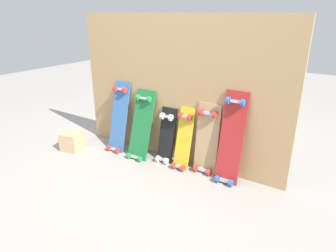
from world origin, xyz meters
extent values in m
plane|color=#9E9991|center=(0.00, 0.00, 0.00)|extent=(12.00, 12.00, 0.00)
cube|color=tan|center=(0.00, 0.07, 0.73)|extent=(2.31, 0.04, 1.47)
cube|color=#386BAD|center=(-0.66, -0.07, 0.35)|extent=(0.21, 0.23, 0.83)
cube|color=#B7B7BF|center=(-0.66, -0.18, 0.03)|extent=(0.09, 0.04, 0.03)
cube|color=#B7B7BF|center=(-0.66, 0.00, 0.68)|extent=(0.09, 0.04, 0.03)
cylinder|color=red|center=(-0.72, -0.19, 0.03)|extent=(0.03, 0.06, 0.06)
cylinder|color=red|center=(-0.59, -0.19, 0.03)|extent=(0.03, 0.06, 0.06)
cylinder|color=red|center=(-0.72, -0.02, 0.69)|extent=(0.03, 0.06, 0.06)
cylinder|color=red|center=(-0.59, -0.02, 0.69)|extent=(0.03, 0.06, 0.06)
cube|color=#1E7238|center=(-0.33, -0.08, 0.32)|extent=(0.24, 0.25, 0.78)
cube|color=#B7B7BF|center=(-0.33, -0.20, 0.02)|extent=(0.11, 0.04, 0.03)
cube|color=#B7B7BF|center=(-0.33, -0.01, 0.63)|extent=(0.11, 0.04, 0.03)
cylinder|color=#268C3F|center=(-0.41, -0.21, 0.03)|extent=(0.03, 0.06, 0.06)
cylinder|color=#268C3F|center=(-0.26, -0.21, 0.03)|extent=(0.03, 0.06, 0.06)
cylinder|color=#268C3F|center=(-0.41, -0.02, 0.63)|extent=(0.03, 0.06, 0.06)
cylinder|color=#268C3F|center=(-0.26, -0.02, 0.63)|extent=(0.03, 0.06, 0.06)
cube|color=black|center=(-0.05, -0.02, 0.25)|extent=(0.17, 0.14, 0.63)
cube|color=#B7B7BF|center=(-0.05, -0.09, 0.03)|extent=(0.08, 0.04, 0.03)
cube|color=#B7B7BF|center=(-0.05, 0.00, 0.48)|extent=(0.08, 0.04, 0.03)
cylinder|color=beige|center=(-0.10, -0.11, 0.03)|extent=(0.03, 0.07, 0.07)
cylinder|color=beige|center=(0.00, -0.11, 0.03)|extent=(0.03, 0.07, 0.07)
cylinder|color=beige|center=(-0.10, -0.02, 0.48)|extent=(0.03, 0.07, 0.07)
cylinder|color=beige|center=(0.00, -0.02, 0.48)|extent=(0.03, 0.07, 0.07)
cube|color=gold|center=(0.16, -0.04, 0.27)|extent=(0.16, 0.18, 0.67)
cube|color=#B7B7BF|center=(0.16, -0.12, 0.03)|extent=(0.07, 0.04, 0.03)
cube|color=#B7B7BF|center=(0.16, 0.00, 0.52)|extent=(0.07, 0.04, 0.03)
cylinder|color=red|center=(0.11, -0.14, 0.03)|extent=(0.03, 0.06, 0.06)
cylinder|color=red|center=(0.21, -0.14, 0.03)|extent=(0.03, 0.06, 0.06)
cylinder|color=red|center=(0.11, -0.02, 0.53)|extent=(0.03, 0.06, 0.06)
cylinder|color=red|center=(0.21, -0.02, 0.53)|extent=(0.03, 0.06, 0.06)
cube|color=tan|center=(0.40, 0.00, 0.31)|extent=(0.23, 0.10, 0.75)
cube|color=#B7B7BF|center=(0.40, -0.06, 0.03)|extent=(0.10, 0.04, 0.03)
cube|color=#B7B7BF|center=(0.40, 0.01, 0.60)|extent=(0.10, 0.04, 0.03)
cylinder|color=red|center=(0.33, -0.07, 0.03)|extent=(0.03, 0.07, 0.07)
cylinder|color=red|center=(0.47, -0.07, 0.03)|extent=(0.03, 0.07, 0.07)
cylinder|color=red|center=(0.33, -0.01, 0.60)|extent=(0.03, 0.07, 0.07)
cylinder|color=red|center=(0.47, -0.01, 0.60)|extent=(0.03, 0.07, 0.07)
cube|color=#B22626|center=(0.65, -0.03, 0.39)|extent=(0.21, 0.17, 0.90)
cube|color=#B7B7BF|center=(0.65, -0.12, 0.03)|extent=(0.10, 0.04, 0.03)
cube|color=#B7B7BF|center=(0.65, 0.00, 0.75)|extent=(0.10, 0.04, 0.03)
cylinder|color=#3359B2|center=(0.59, -0.14, 0.03)|extent=(0.03, 0.06, 0.06)
cylinder|color=#3359B2|center=(0.72, -0.14, 0.03)|extent=(0.03, 0.06, 0.06)
cylinder|color=#3359B2|center=(0.59, -0.01, 0.76)|extent=(0.03, 0.06, 0.06)
cylinder|color=#3359B2|center=(0.72, -0.01, 0.76)|extent=(0.03, 0.06, 0.06)
cube|color=tan|center=(-1.09, -0.39, 0.10)|extent=(0.25, 0.25, 0.20)
camera|label=1|loc=(1.50, -2.37, 1.47)|focal=31.71mm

